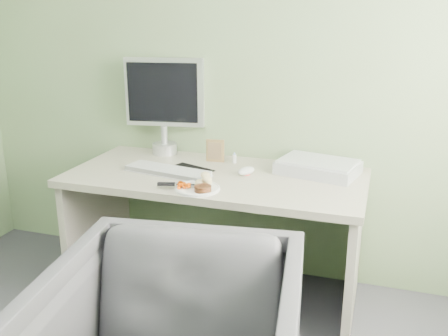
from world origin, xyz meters
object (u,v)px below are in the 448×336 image
(monitor, at_px, (164,100))
(plate, at_px, (197,189))
(scanner, at_px, (318,168))
(desk, at_px, (216,206))

(monitor, bearing_deg, plate, -62.00)
(plate, xyz_separation_m, scanner, (0.53, 0.45, 0.03))
(scanner, bearing_deg, monitor, -175.22)
(desk, distance_m, scanner, 0.60)
(monitor, bearing_deg, desk, -44.66)
(desk, bearing_deg, monitor, 144.01)
(desk, distance_m, monitor, 0.74)
(desk, relative_size, scanner, 3.86)
(scanner, bearing_deg, plate, -127.23)
(scanner, distance_m, monitor, 1.01)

